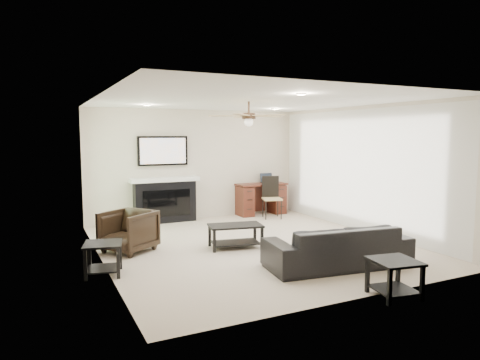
# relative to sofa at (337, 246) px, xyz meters

# --- Properties ---
(room_shell) EXTENTS (5.50, 5.54, 2.52)m
(room_shell) POSITION_rel_sofa_xyz_m (-0.39, 1.71, 1.38)
(room_shell) COLOR beige
(room_shell) RESTS_ON ground
(sofa) EXTENTS (2.20, 1.09, 0.62)m
(sofa) POSITION_rel_sofa_xyz_m (0.00, 0.00, 0.00)
(sofa) COLOR black
(sofa) RESTS_ON ground
(armchair) EXTENTS (1.04, 1.04, 0.69)m
(armchair) POSITION_rel_sofa_xyz_m (-2.60, 2.15, 0.04)
(armchair) COLOR black
(armchair) RESTS_ON ground
(coffee_table) EXTENTS (0.98, 0.66, 0.40)m
(coffee_table) POSITION_rel_sofa_xyz_m (-0.90, 1.60, -0.11)
(coffee_table) COLOR black
(coffee_table) RESTS_ON ground
(end_table_near) EXTENTS (0.60, 0.60, 0.45)m
(end_table_near) POSITION_rel_sofa_xyz_m (-0.15, -1.25, -0.08)
(end_table_near) COLOR black
(end_table_near) RESTS_ON ground
(end_table_left) EXTENTS (0.60, 0.60, 0.45)m
(end_table_left) POSITION_rel_sofa_xyz_m (-3.15, 1.10, -0.08)
(end_table_left) COLOR black
(end_table_left) RESTS_ON ground
(fireplace_unit) EXTENTS (1.52, 0.34, 1.91)m
(fireplace_unit) POSITION_rel_sofa_xyz_m (-1.38, 4.21, 0.65)
(fireplace_unit) COLOR black
(fireplace_unit) RESTS_ON ground
(desk) EXTENTS (1.22, 0.56, 0.76)m
(desk) POSITION_rel_sofa_xyz_m (0.99, 4.16, 0.07)
(desk) COLOR #411810
(desk) RESTS_ON ground
(desk_chair) EXTENTS (0.53, 0.55, 0.97)m
(desk_chair) POSITION_rel_sofa_xyz_m (0.99, 3.61, 0.18)
(desk_chair) COLOR black
(desk_chair) RESTS_ON ground
(laptop) EXTENTS (0.33, 0.24, 0.23)m
(laptop) POSITION_rel_sofa_xyz_m (1.19, 4.14, 0.57)
(laptop) COLOR black
(laptop) RESTS_ON desk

